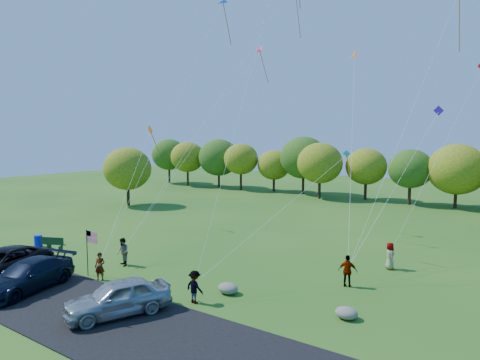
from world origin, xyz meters
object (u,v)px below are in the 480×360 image
object	(u,v)px
flyer_d	(348,271)
minivan_silver	(118,297)
park_bench	(53,243)
trash_barrel	(38,241)
flyer_e	(390,256)
flyer_b	(123,252)
flyer_c	(195,287)
minivan_dark	(2,263)
minivan_navy	(27,276)
flyer_a	(100,267)

from	to	relation	value
flyer_d	minivan_silver	bearing A→B (deg)	38.10
park_bench	trash_barrel	bearing A→B (deg)	158.64
flyer_e	trash_barrel	xyz separation A→B (m)	(-23.10, -9.51, -0.41)
flyer_b	flyer_e	bearing A→B (deg)	57.51
flyer_c	flyer_d	bearing A→B (deg)	-124.99
flyer_d	flyer_e	xyz separation A→B (m)	(1.01, 4.50, -0.04)
flyer_e	minivan_dark	bearing A→B (deg)	95.72
flyer_b	flyer_d	distance (m)	13.91
minivan_navy	minivan_silver	world-z (taller)	minivan_silver
minivan_navy	flyer_c	world-z (taller)	flyer_c
flyer_b	flyer_e	distance (m)	16.80
park_bench	flyer_a	bearing A→B (deg)	-39.54
minivan_silver	flyer_a	world-z (taller)	minivan_silver
minivan_navy	flyer_e	size ratio (longest dim) A/B	3.23
minivan_dark	flyer_e	xyz separation A→B (m)	(18.05, 14.64, -0.04)
minivan_dark	flyer_b	xyz separation A→B (m)	(3.88, 5.61, 0.02)
minivan_silver	flyer_d	xyz separation A→B (m)	(7.27, 9.73, -0.00)
flyer_c	flyer_e	xyz separation A→B (m)	(6.39, 11.05, 0.02)
flyer_e	flyer_d	bearing A→B (deg)	133.99
minivan_dark	minivan_silver	bearing A→B (deg)	-12.04
park_bench	minivan_dark	bearing A→B (deg)	-82.82
flyer_a	park_bench	world-z (taller)	flyer_a
flyer_b	trash_barrel	xyz separation A→B (m)	(-8.93, -0.48, -0.46)
trash_barrel	minivan_dark	bearing A→B (deg)	-45.46
minivan_silver	flyer_b	distance (m)	7.86
flyer_d	park_bench	xyz separation A→B (m)	(-20.28, -4.91, -0.36)
minivan_navy	flyer_d	bearing A→B (deg)	23.35
minivan_dark	flyer_a	bearing A→B (deg)	16.86
flyer_a	flyer_e	bearing A→B (deg)	12.19
minivan_silver	trash_barrel	xyz separation A→B (m)	(-14.82, 4.72, -0.45)
minivan_navy	flyer_a	world-z (taller)	minivan_navy
minivan_dark	flyer_d	world-z (taller)	flyer_d
park_bench	trash_barrel	xyz separation A→B (m)	(-1.80, -0.10, -0.08)
minivan_dark	flyer_d	size ratio (longest dim) A/B	3.34
flyer_c	minivan_silver	bearing A→B (deg)	63.73
flyer_a	park_bench	bearing A→B (deg)	135.64
minivan_silver	flyer_e	bearing A→B (deg)	82.93
flyer_c	park_bench	bearing A→B (deg)	-1.85
minivan_dark	flyer_e	bearing A→B (deg)	24.61
flyer_a	flyer_c	bearing A→B (deg)	-24.67
minivan_silver	trash_barrel	size ratio (longest dim) A/B	5.55
minivan_dark	park_bench	distance (m)	6.17
flyer_d	minivan_dark	bearing A→B (deg)	15.63
minivan_navy	flyer_d	xyz separation A→B (m)	(13.77, 10.41, 0.03)
minivan_dark	trash_barrel	xyz separation A→B (m)	(-5.05, 5.13, -0.44)
flyer_d	flyer_b	bearing A→B (deg)	3.86
minivan_silver	flyer_e	distance (m)	16.47
flyer_d	minivan_navy	bearing A→B (deg)	21.95
minivan_silver	park_bench	size ratio (longest dim) A/B	2.82
minivan_silver	flyer_a	distance (m)	5.45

